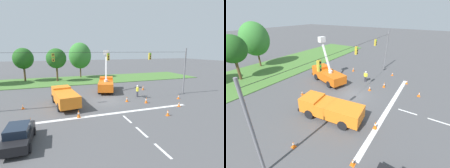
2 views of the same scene
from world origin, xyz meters
TOP-DOWN VIEW (x-y plane):
  - ground_plane at (0.00, 0.00)m, footprint 200.00×200.00m
  - grass_verge at (0.00, 18.00)m, footprint 56.00×12.00m
  - lane_markings at (0.00, -6.41)m, footprint 17.60×15.25m
  - signal_gantry at (0.02, -0.00)m, footprint 26.20×0.33m
  - tree_west at (-12.56, 20.65)m, footprint 4.29×4.70m
  - tree_centre at (-5.73, 18.01)m, footprint 4.28×3.84m
  - tree_east at (0.03, 21.69)m, footprint 5.47×4.96m
  - utility_truck_bucket_lift at (1.69, 5.58)m, footprint 4.32×6.81m
  - utility_truck_support_near at (-5.57, -0.23)m, footprint 3.22×6.98m
  - sedan_black at (-9.53, -8.75)m, footprint 2.04×4.36m
  - road_worker at (4.98, 0.47)m, footprint 0.26×0.65m
  - traffic_cone_foreground_left at (2.48, -1.33)m, footprint 0.36×0.36m
  - traffic_cone_foreground_right at (-3.73, 5.83)m, footprint 0.36×0.36m
  - traffic_cone_mid_left at (10.06, -2.47)m, footprint 0.36×0.36m
  - traffic_cone_mid_right at (4.50, -7.47)m, footprint 0.36×0.36m
  - traffic_cone_near_bucket at (7.76, -5.31)m, footprint 0.36×0.36m
  - traffic_cone_lane_edge_a at (-9.14, -4.86)m, footprint 0.36×0.36m
  - traffic_cone_lane_edge_b at (8.11, 4.34)m, footprint 0.36×0.36m
  - traffic_cone_far_left at (4.64, -2.71)m, footprint 0.36×0.36m
  - traffic_cone_far_right at (-10.41, 0.01)m, footprint 0.36×0.36m
  - traffic_cone_centre_line at (-4.56, -4.83)m, footprint 0.36×0.36m

SIDE VIEW (x-z plane):
  - ground_plane at x=0.00m, z-range 0.00..0.00m
  - lane_markings at x=0.00m, z-range 0.00..0.01m
  - grass_verge at x=0.00m, z-range 0.00..0.10m
  - traffic_cone_mid_left at x=10.06m, z-range -0.02..0.58m
  - traffic_cone_lane_edge_a at x=-9.14m, z-range -0.02..0.58m
  - traffic_cone_foreground_right at x=-3.73m, z-range -0.02..0.59m
  - traffic_cone_far_right at x=-10.41m, z-range -0.02..0.59m
  - traffic_cone_near_bucket at x=7.76m, z-range -0.01..0.62m
  - traffic_cone_mid_right at x=4.50m, z-range -0.01..0.67m
  - traffic_cone_foreground_left at x=2.48m, z-range -0.01..0.71m
  - traffic_cone_far_left at x=4.64m, z-range 0.00..0.79m
  - traffic_cone_lane_edge_b at x=8.11m, z-range 0.00..0.80m
  - traffic_cone_centre_line at x=-4.56m, z-range 0.00..0.82m
  - sedan_black at x=-9.53m, z-range 0.01..1.57m
  - road_worker at x=4.98m, z-range 0.11..1.88m
  - utility_truck_support_near at x=-5.57m, z-range 0.14..2.19m
  - utility_truck_bucket_lift at x=1.69m, z-range -2.09..4.77m
  - signal_gantry at x=0.02m, z-range 0.83..8.03m
  - tree_west at x=-12.56m, z-range 1.37..8.73m
  - tree_centre at x=-5.73m, z-range 1.44..8.71m
  - tree_east at x=0.03m, z-range 1.16..9.86m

